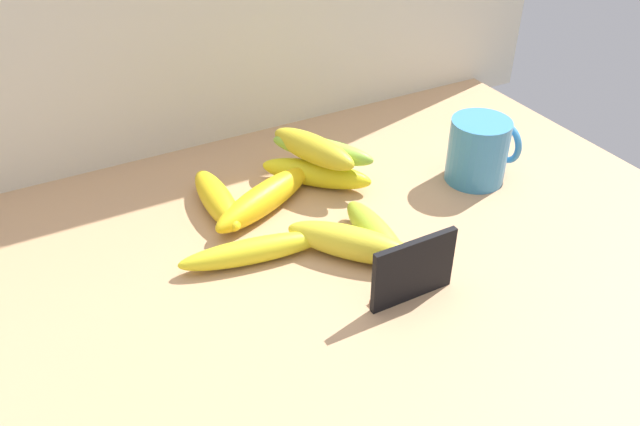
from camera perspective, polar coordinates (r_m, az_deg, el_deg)
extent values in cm
cube|color=tan|center=(82.21, 0.42, -5.85)|extent=(110.00, 76.00, 3.00)
cube|color=black|center=(75.51, 8.25, -4.99)|extent=(11.00, 0.80, 8.40)
cube|color=#8E5E44|center=(78.52, 7.68, -6.84)|extent=(9.90, 1.20, 0.60)
cylinder|color=teal|center=(98.95, 13.73, 5.35)|extent=(8.81, 8.81, 9.81)
torus|color=teal|center=(102.33, 16.05, 6.01)|extent=(1.00, 6.50, 6.50)
ellipsoid|color=yellow|center=(90.68, -4.93, 1.30)|extent=(19.12, 11.89, 4.24)
ellipsoid|color=yellow|center=(81.97, -5.91, -3.34)|extent=(19.32, 6.50, 3.34)
ellipsoid|color=yellow|center=(91.43, -9.06, 1.19)|extent=(4.50, 15.75, 4.05)
ellipsoid|color=#9EBB2E|center=(83.98, 5.01, -1.95)|extent=(5.26, 16.05, 3.93)
ellipsoid|color=yellow|center=(96.23, -0.36, 3.51)|extent=(14.70, 14.86, 3.93)
ellipsoid|color=yellow|center=(82.09, 2.79, -2.64)|extent=(14.62, 16.14, 4.37)
ellipsoid|color=#88BA39|center=(94.87, 0.19, 5.59)|extent=(12.49, 14.78, 3.43)
ellipsoid|color=gold|center=(94.48, -0.62, 5.70)|extent=(9.13, 15.71, 4.14)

